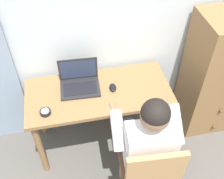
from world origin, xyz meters
The scene contains 8 objects.
wall_back centered at (0.00, 2.20, 1.25)m, with size 4.80×0.05×2.50m, color silver.
desk centered at (-0.30, 1.85, 0.62)m, with size 1.26×0.57×0.74m.
dresser centered at (0.87, 1.91, 0.65)m, with size 0.57×0.49×1.30m.
chair centered at (-0.03, 1.15, 0.50)m, with size 0.45×0.43×0.89m.
person_seated centered at (-0.02, 1.33, 0.68)m, with size 0.55×0.60×1.21m.
laptop centered at (-0.45, 1.94, 0.79)m, with size 0.35×0.27×0.24m.
computer_mouse centered at (-0.17, 1.85, 0.75)m, with size 0.06×0.10×0.03m, color black.
desk_clock centered at (-0.76, 1.69, 0.75)m, with size 0.09×0.09×0.03m.
Camera 1 is at (-0.52, 0.19, 2.47)m, focal length 44.40 mm.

